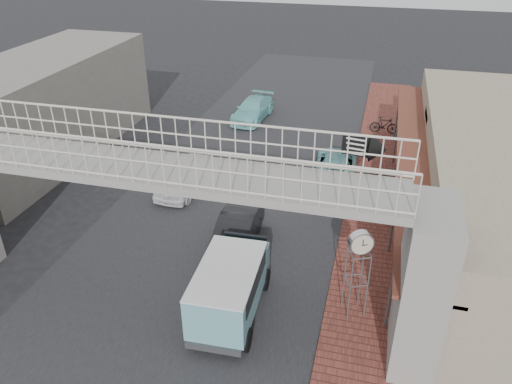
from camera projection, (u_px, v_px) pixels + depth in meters
The scene contains 15 objects.
ground at pixel (207, 242), 19.60m from camera, with size 120.00×120.00×0.00m, color black.
road_strip at pixel (207, 242), 19.60m from camera, with size 10.00×60.00×0.01m, color black.
sidewalk at pixel (379, 224), 20.68m from camera, with size 3.00×40.00×0.10m, color brown.
shophouse_row at pixel (503, 184), 19.58m from camera, with size 7.20×18.00×4.00m.
footbridge at pixel (157, 229), 14.67m from camera, with size 16.40×2.40×6.34m.
building_far_left at pixel (43, 108), 25.87m from camera, with size 5.00×14.00×5.00m, color gray.
white_hatchback at pixel (184, 176), 23.07m from camera, with size 1.62×4.03×1.37m, color white.
dark_sedan at pixel (236, 232), 19.09m from camera, with size 1.36×3.89×1.28m, color black.
angkot_curb at pixel (336, 165), 24.28m from camera, with size 2.02×4.39×1.22m, color #65ACB0.
angkot_far at pixel (253, 109), 31.10m from camera, with size 1.75×4.29×1.25m, color #76CDCD.
angkot_van at pixel (230, 283), 15.46m from camera, with size 2.02×4.13×1.99m.
motorcycle_near at pixel (375, 176), 23.40m from camera, with size 0.55×1.59×0.83m, color black.
motorcycle_far at pixel (384, 125), 28.89m from camera, with size 0.46×1.62×0.97m, color black.
street_clock at pixel (360, 246), 14.77m from camera, with size 0.79×0.78×3.09m.
arrow_sign at pixel (376, 149), 20.66m from camera, with size 1.96×1.27×3.28m.
Camera 1 is at (5.93, -15.15, 11.27)m, focal length 35.00 mm.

